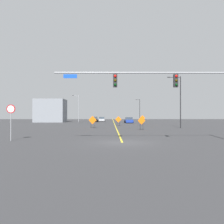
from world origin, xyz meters
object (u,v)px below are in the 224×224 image
Objects in this scene: street_lamp_mid_right at (139,109)px; construction_sign_median_near at (142,118)px; street_lamp_mid_left at (78,107)px; construction_sign_right_lane at (93,120)px; street_lamp_far_left at (179,100)px; car_black_far at (95,120)px; car_silver_near at (102,119)px; stop_sign at (11,115)px; construction_sign_median_far at (142,122)px; construction_sign_left_shoulder at (118,120)px; car_blue_mid at (129,120)px; traffic_signal_assembly at (171,85)px; construction_sign_right_shoulder at (142,119)px.

construction_sign_median_near is at bearing -95.39° from street_lamp_mid_right.
street_lamp_mid_left reaches higher than construction_sign_right_lane.
street_lamp_far_left reaches higher than car_black_far.
car_silver_near is (6.27, 8.36, -3.58)m from street_lamp_mid_left.
street_lamp_far_left reaches higher than stop_sign.
construction_sign_median_far is at bearing -96.45° from street_lamp_mid_right.
car_silver_near is at bearing 98.47° from construction_sign_left_shoulder.
stop_sign is at bearing -113.42° from construction_sign_median_near.
stop_sign is 0.37× the size of street_lamp_far_left.
car_blue_mid is (9.21, -8.21, -0.01)m from car_black_far.
construction_sign_median_far is 41.93m from car_silver_near.
car_silver_near is at bearing 117.16° from car_blue_mid.
construction_sign_median_far is at bearing 91.60° from traffic_signal_assembly.
construction_sign_right_shoulder is 7.29m from construction_sign_left_shoulder.
traffic_signal_assembly reaches higher than construction_sign_right_shoulder.
construction_sign_median_far is at bearing -97.79° from construction_sign_median_near.
construction_sign_left_shoulder is 23.30m from car_black_far.
car_blue_mid is (0.18, 26.92, -0.53)m from construction_sign_median_far.
car_silver_near is at bearing 83.95° from stop_sign.
car_black_far is (-12.24, 11.71, -0.57)m from construction_sign_median_near.
construction_sign_median_far is at bearing -80.11° from car_silver_near.
construction_sign_left_shoulder reaches higher than car_blue_mid.
car_silver_near is (-10.41, 17.88, -0.64)m from construction_sign_median_near.
construction_sign_median_near is (2.77, 39.03, -3.39)m from traffic_signal_assembly.
street_lamp_mid_right is 3.81× the size of construction_sign_right_lane.
car_silver_near is (-13.21, -11.85, -3.55)m from street_lamp_mid_right.
car_silver_near is (-7.64, 56.91, -4.03)m from traffic_signal_assembly.
construction_sign_right_shoulder is (15.42, 31.88, -1.04)m from stop_sign.
street_lamp_far_left is at bearing 31.66° from construction_sign_median_far.
construction_sign_right_lane is (6.05, -27.99, -2.98)m from street_lamp_mid_left.
street_lamp_mid_left is 3.80× the size of construction_sign_median_near.
street_lamp_mid_right is at bearing 84.08° from construction_sign_right_shoulder.
stop_sign is 47.18m from street_lamp_mid_left.
construction_sign_median_near is (3.20, 23.41, 0.06)m from construction_sign_median_far.
car_blue_mid is at bearing 72.12° from stop_sign.
street_lamp_far_left is 34.99m from car_black_far.
stop_sign is at bearing -137.18° from street_lamp_far_left.
stop_sign is 55.82m from car_silver_near.
street_lamp_mid_right is 3.81× the size of construction_sign_median_near.
street_lamp_mid_right is at bearing 46.04° from street_lamp_mid_left.
stop_sign is at bearing -107.88° from car_blue_mid.
street_lamp_mid_right is at bearing 83.55° from construction_sign_median_far.
stop_sign is 1.68× the size of construction_sign_right_shoulder.
traffic_signal_assembly reaches higher than construction_sign_median_near.
stop_sign is 49.51m from car_black_far.
car_blue_mid is at bearing 105.88° from street_lamp_far_left.
street_lamp_mid_right is 4.11× the size of construction_sign_left_shoulder.
construction_sign_median_far is at bearing -90.38° from car_blue_mid.
street_lamp_mid_right is 27.10m from car_blue_mid.
construction_sign_median_far is at bearing -148.34° from street_lamp_far_left.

